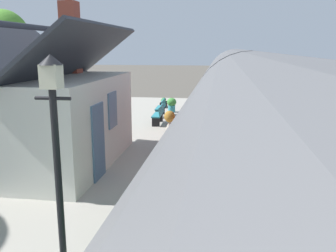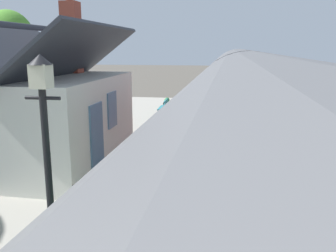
{
  "view_description": "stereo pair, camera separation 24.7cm",
  "coord_description": "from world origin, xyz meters",
  "px_view_note": "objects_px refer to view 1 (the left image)",
  "views": [
    {
      "loc": [
        -9.79,
        -0.24,
        4.4
      ],
      "look_at": [
        1.99,
        1.5,
        1.8
      ],
      "focal_mm": 38.73,
      "sensor_mm": 36.0,
      "label": 1
    },
    {
      "loc": [
        -9.75,
        -0.48,
        4.4
      ],
      "look_at": [
        1.99,
        1.5,
        1.8
      ],
      "focal_mm": 38.73,
      "sensor_mm": 36.0,
      "label": 2
    }
  ],
  "objects_px": {
    "train": "(247,137)",
    "tree_mid_background": "(5,44)",
    "bench_by_lamp": "(159,114)",
    "lamp_post_platform": "(55,132)",
    "planter_edge_far": "(170,119)",
    "bench_near_building": "(161,107)",
    "planter_bench_right": "(90,120)",
    "planter_bench_left": "(164,103)",
    "station_building": "(51,116)",
    "planter_corner_building": "(172,104)"
  },
  "relations": [
    {
      "from": "station_building",
      "to": "bench_near_building",
      "type": "relative_size",
      "value": 4.25
    },
    {
      "from": "planter_bench_left",
      "to": "planter_corner_building",
      "type": "bearing_deg",
      "value": -156.19
    },
    {
      "from": "station_building",
      "to": "bench_by_lamp",
      "type": "distance_m",
      "value": 6.78
    },
    {
      "from": "train",
      "to": "bench_near_building",
      "type": "xyz_separation_m",
      "value": [
        9.8,
        3.78,
        -0.94
      ]
    },
    {
      "from": "bench_by_lamp",
      "to": "planter_corner_building",
      "type": "height_order",
      "value": "bench_by_lamp"
    },
    {
      "from": "planter_corner_building",
      "to": "tree_mid_background",
      "type": "bearing_deg",
      "value": 99.86
    },
    {
      "from": "train",
      "to": "planter_bench_right",
      "type": "relative_size",
      "value": 26.08
    },
    {
      "from": "planter_edge_far",
      "to": "lamp_post_platform",
      "type": "relative_size",
      "value": 0.24
    },
    {
      "from": "planter_bench_left",
      "to": "tree_mid_background",
      "type": "relative_size",
      "value": 0.15
    },
    {
      "from": "train",
      "to": "bench_near_building",
      "type": "bearing_deg",
      "value": 21.08
    },
    {
      "from": "planter_bench_left",
      "to": "train",
      "type": "bearing_deg",
      "value": -162.08
    },
    {
      "from": "planter_corner_building",
      "to": "planter_bench_right",
      "type": "bearing_deg",
      "value": 144.64
    },
    {
      "from": "station_building",
      "to": "planter_bench_left",
      "type": "height_order",
      "value": "station_building"
    },
    {
      "from": "station_building",
      "to": "lamp_post_platform",
      "type": "relative_size",
      "value": 1.72
    },
    {
      "from": "bench_near_building",
      "to": "planter_bench_left",
      "type": "distance_m",
      "value": 3.01
    },
    {
      "from": "planter_bench_left",
      "to": "lamp_post_platform",
      "type": "bearing_deg",
      "value": -175.84
    },
    {
      "from": "planter_bench_right",
      "to": "planter_corner_building",
      "type": "height_order",
      "value": "planter_corner_building"
    },
    {
      "from": "bench_by_lamp",
      "to": "lamp_post_platform",
      "type": "relative_size",
      "value": 0.4
    },
    {
      "from": "bench_by_lamp",
      "to": "planter_bench_left",
      "type": "height_order",
      "value": "bench_by_lamp"
    },
    {
      "from": "train",
      "to": "station_building",
      "type": "xyz_separation_m",
      "value": [
        1.49,
        5.85,
        0.09
      ]
    },
    {
      "from": "station_building",
      "to": "planter_bench_right",
      "type": "height_order",
      "value": "station_building"
    },
    {
      "from": "bench_near_building",
      "to": "planter_bench_right",
      "type": "bearing_deg",
      "value": 138.29
    },
    {
      "from": "planter_bench_right",
      "to": "tree_mid_background",
      "type": "bearing_deg",
      "value": 62.79
    },
    {
      "from": "planter_bench_left",
      "to": "station_building",
      "type": "bearing_deg",
      "value": 171.35
    },
    {
      "from": "train",
      "to": "lamp_post_platform",
      "type": "xyz_separation_m",
      "value": [
        -4.36,
        2.89,
        1.05
      ]
    },
    {
      "from": "planter_bench_right",
      "to": "tree_mid_background",
      "type": "distance_m",
      "value": 7.26
    },
    {
      "from": "train",
      "to": "planter_bench_right",
      "type": "distance_m",
      "value": 9.42
    },
    {
      "from": "bench_near_building",
      "to": "planter_corner_building",
      "type": "bearing_deg",
      "value": -15.67
    },
    {
      "from": "lamp_post_platform",
      "to": "planter_edge_far",
      "type": "bearing_deg",
      "value": 0.11
    },
    {
      "from": "train",
      "to": "planter_bench_left",
      "type": "bearing_deg",
      "value": 17.92
    },
    {
      "from": "bench_by_lamp",
      "to": "planter_edge_far",
      "type": "height_order",
      "value": "bench_by_lamp"
    },
    {
      "from": "planter_corner_building",
      "to": "bench_near_building",
      "type": "bearing_deg",
      "value": 164.33
    },
    {
      "from": "station_building",
      "to": "bench_near_building",
      "type": "xyz_separation_m",
      "value": [
        8.31,
        -2.07,
        -1.03
      ]
    },
    {
      "from": "bench_near_building",
      "to": "planter_bench_left",
      "type": "relative_size",
      "value": 1.46
    },
    {
      "from": "lamp_post_platform",
      "to": "tree_mid_background",
      "type": "relative_size",
      "value": 0.55
    },
    {
      "from": "train",
      "to": "planter_bench_left",
      "type": "height_order",
      "value": "train"
    },
    {
      "from": "planter_corner_building",
      "to": "lamp_post_platform",
      "type": "distance_m",
      "value": 15.62
    },
    {
      "from": "lamp_post_platform",
      "to": "bench_by_lamp",
      "type": "bearing_deg",
      "value": 3.19
    },
    {
      "from": "planter_bench_left",
      "to": "tree_mid_background",
      "type": "height_order",
      "value": "tree_mid_background"
    },
    {
      "from": "train",
      "to": "tree_mid_background",
      "type": "relative_size",
      "value": 2.83
    },
    {
      "from": "tree_mid_background",
      "to": "bench_near_building",
      "type": "bearing_deg",
      "value": -88.57
    },
    {
      "from": "planter_bench_left",
      "to": "planter_edge_far",
      "type": "distance_m",
      "value": 6.06
    },
    {
      "from": "planter_bench_left",
      "to": "lamp_post_platform",
      "type": "relative_size",
      "value": 0.28
    },
    {
      "from": "station_building",
      "to": "tree_mid_background",
      "type": "relative_size",
      "value": 0.95
    },
    {
      "from": "train",
      "to": "station_building",
      "type": "distance_m",
      "value": 6.04
    },
    {
      "from": "planter_bench_left",
      "to": "planter_bench_right",
      "type": "distance_m",
      "value": 6.59
    },
    {
      "from": "planter_edge_far",
      "to": "planter_corner_building",
      "type": "xyz_separation_m",
      "value": [
        4.29,
        0.5,
        0.01
      ]
    },
    {
      "from": "bench_by_lamp",
      "to": "tree_mid_background",
      "type": "distance_m",
      "value": 9.48
    },
    {
      "from": "bench_near_building",
      "to": "lamp_post_platform",
      "type": "height_order",
      "value": "lamp_post_platform"
    },
    {
      "from": "planter_bench_right",
      "to": "bench_near_building",
      "type": "bearing_deg",
      "value": -41.71
    }
  ]
}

